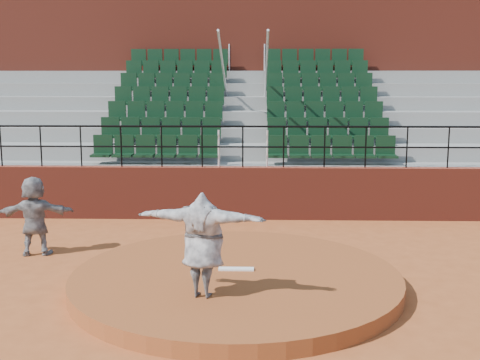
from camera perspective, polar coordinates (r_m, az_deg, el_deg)
name	(u,v)px	position (r m, az deg, el deg)	size (l,w,h in m)	color
ground	(236,287)	(10.25, -0.39, -10.10)	(90.00, 90.00, 0.00)	#A55025
pitchers_mound	(236,280)	(10.21, -0.39, -9.44)	(5.50, 5.50, 0.25)	brown
pitching_rubber	(236,269)	(10.31, -0.36, -8.43)	(0.60, 0.15, 0.03)	white
boundary_wall	(243,193)	(14.92, 0.26, -1.23)	(24.00, 0.30, 1.30)	maroon
wall_railing	(243,138)	(14.72, 0.27, 4.05)	(24.04, 0.05, 1.03)	black
seating_deck	(245,145)	(18.41, 0.52, 3.33)	(24.00, 5.97, 4.63)	gray
press_box_facade	(248,76)	(22.25, 0.72, 9.86)	(24.00, 3.00, 7.10)	maroon
pitcher	(203,245)	(8.92, -3.56, -6.14)	(1.94, 0.53, 1.58)	black
fielder	(35,216)	(12.52, -18.89, -3.22)	(1.46, 0.47, 1.58)	black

